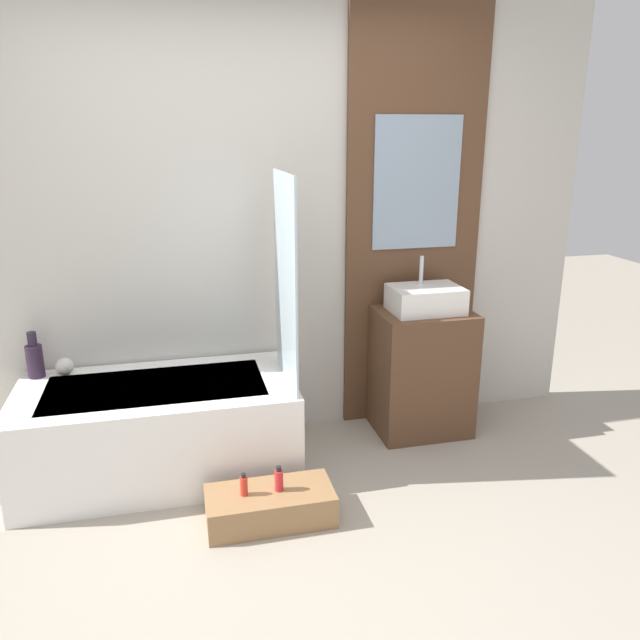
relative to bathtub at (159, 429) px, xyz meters
name	(u,v)px	position (x,y,z in m)	size (l,w,h in m)	color
ground_plane	(314,595)	(0.61, -1.15, -0.26)	(12.00, 12.00, 0.00)	#A39989
wall_tiled_back	(253,226)	(0.61, 0.43, 1.04)	(4.20, 0.06, 2.60)	beige
wall_wood_accent	(414,218)	(1.60, 0.38, 1.05)	(0.87, 0.04, 2.60)	brown
bathtub	(159,429)	(0.00, 0.00, 0.00)	(1.48, 0.76, 0.52)	white
glass_shower_screen	(286,280)	(0.71, -0.07, 0.82)	(0.01, 0.58, 1.12)	silver
wooden_step_bench	(270,506)	(0.52, -0.60, -0.18)	(0.62, 0.29, 0.16)	#997047
vanity_cabinet	(422,372)	(1.60, 0.14, 0.13)	(0.57, 0.43, 0.79)	brown
sink	(425,299)	(1.60, 0.14, 0.60)	(0.42, 0.31, 0.32)	white
vase_tall_dark	(35,359)	(-0.64, 0.28, 0.37)	(0.09, 0.09, 0.26)	#2D1E33
vase_round_light	(65,366)	(-0.49, 0.28, 0.31)	(0.10, 0.10, 0.10)	silver
bottle_soap_primary	(244,485)	(0.39, -0.60, -0.05)	(0.04, 0.04, 0.12)	red
bottle_soap_secondary	(279,480)	(0.56, -0.60, -0.04)	(0.04, 0.04, 0.13)	red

